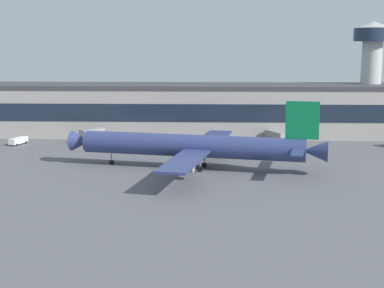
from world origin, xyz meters
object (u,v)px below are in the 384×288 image
at_px(airliner, 195,146).
at_px(baggage_tug, 151,141).
at_px(belt_loader, 19,140).
at_px(catering_truck, 92,135).
at_px(fuel_truck, 276,136).
at_px(control_tower, 372,65).

relative_size(airliner, baggage_tug, 15.72).
distance_m(airliner, belt_loader, 58.76).
distance_m(catering_truck, fuel_truck, 52.50).
bearing_deg(baggage_tug, airliner, -66.34).
xyz_separation_m(control_tower, baggage_tug, (-65.94, -22.57, -20.34)).
height_order(catering_truck, belt_loader, catering_truck).
distance_m(control_tower, fuel_truck, 40.56).
distance_m(control_tower, baggage_tug, 72.60).
bearing_deg(airliner, control_tower, 45.07).
bearing_deg(fuel_truck, belt_loader, -175.80).
relative_size(catering_truck, baggage_tug, 1.91).
relative_size(airliner, catering_truck, 8.22).
bearing_deg(baggage_tug, control_tower, 18.89).
distance_m(belt_loader, baggage_tug, 37.32).
bearing_deg(control_tower, catering_truck, -166.05).
bearing_deg(belt_loader, control_tower, 12.66).
bearing_deg(catering_truck, belt_loader, -172.82).
relative_size(fuel_truck, belt_loader, 1.31).
xyz_separation_m(airliner, fuel_truck, (21.96, 34.95, -3.41)).
bearing_deg(control_tower, airliner, -134.93).
distance_m(airliner, control_tower, 76.32).
height_order(control_tower, baggage_tug, control_tower).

